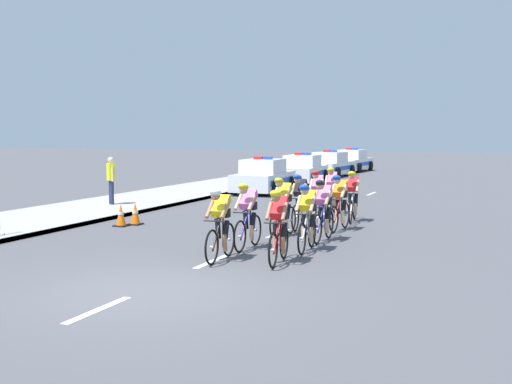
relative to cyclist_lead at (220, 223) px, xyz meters
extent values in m
plane|color=#4C4C51|center=(-0.12, -2.77, -0.79)|extent=(160.00, 160.00, 0.00)
cube|color=#A3A099|center=(-7.68, 11.23, -0.73)|extent=(3.91, 60.00, 0.12)
cube|color=#9E9E99|center=(-5.81, 11.23, -0.72)|extent=(0.16, 60.00, 0.13)
cube|color=white|center=(-0.12, -4.11, -0.78)|extent=(0.14, 1.60, 0.01)
cube|color=white|center=(-0.12, -0.11, -0.78)|extent=(0.14, 1.60, 0.01)
cube|color=white|center=(-0.12, 3.89, -0.78)|extent=(0.14, 1.60, 0.01)
cube|color=white|center=(-0.12, 7.89, -0.78)|extent=(0.14, 1.60, 0.01)
cube|color=white|center=(-0.12, 11.89, -0.78)|extent=(0.14, 1.60, 0.01)
cube|color=white|center=(-0.12, 15.89, -0.78)|extent=(0.14, 1.60, 0.01)
torus|color=black|center=(0.04, -0.48, -0.42)|extent=(0.10, 0.73, 0.72)
cylinder|color=#99999E|center=(0.04, -0.48, -0.42)|extent=(0.06, 0.06, 0.06)
torus|color=black|center=(-0.04, 0.52, -0.42)|extent=(0.10, 0.73, 0.72)
cylinder|color=#99999E|center=(-0.04, 0.52, -0.42)|extent=(0.06, 0.06, 0.06)
cylinder|color=black|center=(0.00, -0.03, 0.11)|extent=(0.08, 0.55, 0.04)
cylinder|color=black|center=(0.01, -0.20, -0.21)|extent=(0.08, 0.48, 0.63)
cylinder|color=black|center=(-0.01, 0.17, -0.19)|extent=(0.04, 0.04, 0.65)
cylinder|color=black|center=(0.03, -0.38, 0.09)|extent=(0.42, 0.06, 0.03)
cube|color=black|center=(-0.01, 0.17, 0.15)|extent=(0.12, 0.23, 0.05)
cube|color=yellow|center=(0.00, 0.05, 0.35)|extent=(0.32, 0.57, 0.45)
cube|color=black|center=(-0.01, 0.16, 0.19)|extent=(0.29, 0.22, 0.18)
cylinder|color=black|center=(0.08, 0.12, -0.15)|extent=(0.13, 0.23, 0.40)
cylinder|color=#9E7051|center=(0.09, 0.04, -0.41)|extent=(0.10, 0.16, 0.36)
cylinder|color=black|center=(-0.10, 0.11, -0.15)|extent=(0.12, 0.18, 0.40)
cylinder|color=#9E7051|center=(-0.09, 0.03, -0.41)|extent=(0.10, 0.13, 0.36)
cylinder|color=#9E7051|center=(0.17, -0.16, 0.30)|extent=(0.11, 0.41, 0.35)
cylinder|color=#9E7051|center=(-0.15, -0.18, 0.30)|extent=(0.11, 0.41, 0.35)
sphere|color=#9E7051|center=(0.02, -0.25, 0.59)|extent=(0.19, 0.19, 0.19)
ellipsoid|color=white|center=(0.02, -0.26, 0.66)|extent=(0.25, 0.33, 0.24)
torus|color=black|center=(1.29, -0.31, -0.42)|extent=(0.13, 0.72, 0.72)
cylinder|color=#99999E|center=(1.29, -0.31, -0.42)|extent=(0.07, 0.07, 0.06)
torus|color=black|center=(1.17, 0.68, -0.42)|extent=(0.13, 0.72, 0.72)
cylinder|color=#99999E|center=(1.17, 0.68, -0.42)|extent=(0.07, 0.07, 0.06)
cylinder|color=#B21919|center=(1.23, 0.13, 0.11)|extent=(0.10, 0.55, 0.04)
cylinder|color=#B21919|center=(1.25, -0.04, -0.21)|extent=(0.10, 0.48, 0.63)
cylinder|color=#B21919|center=(1.21, 0.33, -0.19)|extent=(0.04, 0.04, 0.65)
cylinder|color=black|center=(1.27, -0.21, 0.09)|extent=(0.42, 0.08, 0.03)
cube|color=black|center=(1.21, 0.33, 0.15)|extent=(0.13, 0.23, 0.05)
cube|color=red|center=(1.22, 0.21, 0.35)|extent=(0.34, 0.57, 0.46)
cube|color=black|center=(1.21, 0.32, 0.19)|extent=(0.30, 0.23, 0.18)
cylinder|color=black|center=(1.30, 0.28, -0.15)|extent=(0.14, 0.23, 0.40)
cylinder|color=#9E7051|center=(1.31, 0.20, -0.41)|extent=(0.11, 0.16, 0.36)
cylinder|color=black|center=(1.13, 0.26, -0.15)|extent=(0.13, 0.18, 0.40)
cylinder|color=#9E7051|center=(1.14, 0.18, -0.41)|extent=(0.10, 0.13, 0.36)
cylinder|color=#9E7051|center=(1.41, 0.01, 0.30)|extent=(0.12, 0.41, 0.35)
cylinder|color=#9E7051|center=(1.09, -0.02, 0.30)|extent=(0.12, 0.41, 0.35)
sphere|color=#9E7051|center=(1.26, -0.09, 0.59)|extent=(0.19, 0.19, 0.19)
ellipsoid|color=yellow|center=(1.26, -0.10, 0.66)|extent=(0.27, 0.34, 0.24)
torus|color=black|center=(0.03, 0.98, -0.42)|extent=(0.06, 0.72, 0.72)
cylinder|color=#99999E|center=(0.03, 0.98, -0.42)|extent=(0.06, 0.06, 0.06)
torus|color=black|center=(0.00, 1.98, -0.42)|extent=(0.06, 0.72, 0.72)
cylinder|color=#99999E|center=(0.00, 1.98, -0.42)|extent=(0.06, 0.06, 0.06)
cylinder|color=#1E1E99|center=(0.01, 1.43, 0.11)|extent=(0.05, 0.55, 0.04)
cylinder|color=#1E1E99|center=(0.02, 1.26, -0.21)|extent=(0.05, 0.48, 0.63)
cylinder|color=#1E1E99|center=(0.01, 1.63, -0.19)|extent=(0.04, 0.04, 0.65)
cylinder|color=black|center=(0.02, 1.08, 0.09)|extent=(0.42, 0.04, 0.03)
cube|color=black|center=(0.01, 1.63, 0.15)|extent=(0.11, 0.22, 0.05)
cube|color=pink|center=(0.01, 1.51, 0.35)|extent=(0.29, 0.56, 0.45)
cube|color=black|center=(0.01, 1.62, 0.19)|extent=(0.28, 0.21, 0.18)
cylinder|color=black|center=(0.10, 1.57, -0.15)|extent=(0.12, 0.23, 0.40)
cylinder|color=tan|center=(0.10, 1.49, -0.41)|extent=(0.09, 0.16, 0.36)
cylinder|color=black|center=(-0.08, 1.57, -0.15)|extent=(0.11, 0.17, 0.40)
cylinder|color=tan|center=(-0.08, 1.49, -0.41)|extent=(0.09, 0.12, 0.36)
cylinder|color=tan|center=(0.18, 1.30, 0.30)|extent=(0.09, 0.40, 0.35)
cylinder|color=tan|center=(-0.14, 1.29, 0.30)|extent=(0.09, 0.40, 0.35)
sphere|color=tan|center=(0.02, 1.21, 0.59)|extent=(0.19, 0.19, 0.19)
ellipsoid|color=yellow|center=(0.02, 1.20, 0.66)|extent=(0.24, 0.32, 0.24)
torus|color=black|center=(1.39, 1.22, -0.42)|extent=(0.10, 0.73, 0.72)
cylinder|color=#99999E|center=(1.39, 1.22, -0.42)|extent=(0.06, 0.06, 0.06)
torus|color=black|center=(1.32, 2.22, -0.42)|extent=(0.10, 0.73, 0.72)
cylinder|color=#99999E|center=(1.32, 2.22, -0.42)|extent=(0.06, 0.06, 0.06)
cylinder|color=silver|center=(1.35, 1.67, 0.11)|extent=(0.08, 0.55, 0.04)
cylinder|color=silver|center=(1.37, 1.50, -0.21)|extent=(0.07, 0.48, 0.63)
cylinder|color=silver|center=(1.34, 1.87, -0.19)|extent=(0.04, 0.04, 0.65)
cylinder|color=black|center=(1.38, 1.32, 0.09)|extent=(0.42, 0.06, 0.03)
cube|color=black|center=(1.34, 1.87, 0.15)|extent=(0.12, 0.23, 0.05)
cube|color=yellow|center=(1.35, 1.75, 0.35)|extent=(0.32, 0.57, 0.45)
cube|color=black|center=(1.34, 1.86, 0.19)|extent=(0.29, 0.22, 0.18)
cylinder|color=black|center=(1.43, 1.82, -0.15)|extent=(0.13, 0.23, 0.40)
cylinder|color=tan|center=(1.44, 1.74, -0.41)|extent=(0.10, 0.16, 0.36)
cylinder|color=black|center=(1.26, 1.80, -0.15)|extent=(0.12, 0.18, 0.40)
cylinder|color=tan|center=(1.26, 1.72, -0.41)|extent=(0.10, 0.13, 0.36)
cylinder|color=tan|center=(1.52, 1.54, 0.30)|extent=(0.10, 0.41, 0.35)
cylinder|color=tan|center=(1.21, 1.52, 0.30)|extent=(0.10, 0.41, 0.35)
sphere|color=tan|center=(1.37, 1.45, 0.59)|extent=(0.19, 0.19, 0.19)
ellipsoid|color=blue|center=(1.37, 1.44, 0.66)|extent=(0.25, 0.33, 0.24)
torus|color=black|center=(0.14, 2.97, -0.42)|extent=(0.08, 0.73, 0.72)
cylinder|color=#99999E|center=(0.14, 2.97, -0.42)|extent=(0.06, 0.06, 0.06)
torus|color=black|center=(0.20, 3.97, -0.42)|extent=(0.08, 0.73, 0.72)
cylinder|color=#99999E|center=(0.20, 3.97, -0.42)|extent=(0.06, 0.06, 0.06)
cylinder|color=white|center=(0.17, 3.42, 0.11)|extent=(0.07, 0.55, 0.04)
cylinder|color=white|center=(0.16, 3.24, -0.21)|extent=(0.07, 0.48, 0.63)
cylinder|color=white|center=(0.18, 3.62, -0.19)|extent=(0.04, 0.04, 0.65)
cylinder|color=black|center=(0.15, 3.07, 0.09)|extent=(0.42, 0.05, 0.03)
cube|color=black|center=(0.18, 3.62, 0.15)|extent=(0.11, 0.23, 0.05)
cube|color=yellow|center=(0.17, 3.49, 0.35)|extent=(0.31, 0.56, 0.46)
cube|color=black|center=(0.18, 3.61, 0.19)|extent=(0.29, 0.22, 0.18)
cylinder|color=black|center=(0.27, 3.55, -0.15)|extent=(0.12, 0.23, 0.40)
cylinder|color=beige|center=(0.26, 3.47, -0.41)|extent=(0.10, 0.16, 0.36)
cylinder|color=black|center=(0.09, 3.56, -0.15)|extent=(0.12, 0.17, 0.40)
cylinder|color=beige|center=(0.08, 3.48, -0.41)|extent=(0.10, 0.13, 0.36)
cylinder|color=beige|center=(0.32, 3.27, 0.30)|extent=(0.10, 0.40, 0.35)
cylinder|color=beige|center=(0.00, 3.29, 0.30)|extent=(0.10, 0.40, 0.35)
sphere|color=beige|center=(0.16, 3.19, 0.59)|extent=(0.19, 0.19, 0.19)
ellipsoid|color=yellow|center=(0.15, 3.18, 0.66)|extent=(0.25, 0.33, 0.24)
torus|color=black|center=(1.31, 2.65, -0.42)|extent=(0.06, 0.72, 0.72)
cylinder|color=#99999E|center=(1.31, 2.65, -0.42)|extent=(0.06, 0.06, 0.06)
torus|color=black|center=(1.33, 3.65, -0.42)|extent=(0.06, 0.72, 0.72)
cylinder|color=#99999E|center=(1.33, 3.65, -0.42)|extent=(0.06, 0.06, 0.06)
cylinder|color=#1E1E99|center=(1.32, 3.10, 0.11)|extent=(0.05, 0.55, 0.04)
cylinder|color=#1E1E99|center=(1.32, 2.92, -0.21)|extent=(0.05, 0.48, 0.63)
cylinder|color=#1E1E99|center=(1.32, 3.30, -0.19)|extent=(0.04, 0.04, 0.65)
cylinder|color=black|center=(1.31, 2.75, 0.09)|extent=(0.42, 0.04, 0.03)
cube|color=black|center=(1.32, 3.30, 0.15)|extent=(0.10, 0.22, 0.05)
cube|color=pink|center=(1.32, 3.17, 0.35)|extent=(0.29, 0.55, 0.46)
cube|color=black|center=(1.32, 3.29, 0.19)|extent=(0.28, 0.21, 0.18)
cylinder|color=black|center=(1.41, 3.24, -0.15)|extent=(0.11, 0.23, 0.40)
cylinder|color=tan|center=(1.41, 3.16, -0.41)|extent=(0.09, 0.16, 0.36)
cylinder|color=black|center=(1.23, 3.24, -0.15)|extent=(0.11, 0.17, 0.40)
cylinder|color=tan|center=(1.23, 3.16, -0.41)|extent=(0.09, 0.12, 0.36)
cylinder|color=tan|center=(1.48, 2.96, 0.30)|extent=(0.08, 0.40, 0.35)
cylinder|color=tan|center=(1.16, 2.96, 0.30)|extent=(0.08, 0.40, 0.35)
sphere|color=tan|center=(1.32, 2.87, 0.59)|extent=(0.19, 0.19, 0.19)
ellipsoid|color=black|center=(1.32, 2.86, 0.66)|extent=(0.24, 0.32, 0.24)
torus|color=black|center=(0.19, 4.39, -0.42)|extent=(0.08, 0.73, 0.72)
cylinder|color=#99999E|center=(0.19, 4.39, -0.42)|extent=(0.06, 0.06, 0.06)
torus|color=black|center=(0.14, 5.38, -0.42)|extent=(0.08, 0.73, 0.72)
cylinder|color=#99999E|center=(0.14, 5.38, -0.42)|extent=(0.06, 0.06, 0.06)
cylinder|color=white|center=(0.16, 4.83, 0.11)|extent=(0.07, 0.55, 0.04)
cylinder|color=white|center=(0.17, 4.66, -0.21)|extent=(0.07, 0.48, 0.63)
cylinder|color=white|center=(0.15, 5.03, -0.19)|extent=(0.04, 0.04, 0.65)
cylinder|color=black|center=(0.18, 4.49, 0.09)|extent=(0.42, 0.05, 0.03)
cube|color=black|center=(0.15, 5.03, 0.15)|extent=(0.11, 0.23, 0.05)
cube|color=black|center=(0.16, 4.91, 0.35)|extent=(0.31, 0.55, 0.47)
cube|color=black|center=(0.15, 5.02, 0.19)|extent=(0.29, 0.21, 0.18)
cylinder|color=black|center=(0.25, 4.98, -0.15)|extent=(0.12, 0.23, 0.40)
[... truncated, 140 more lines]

